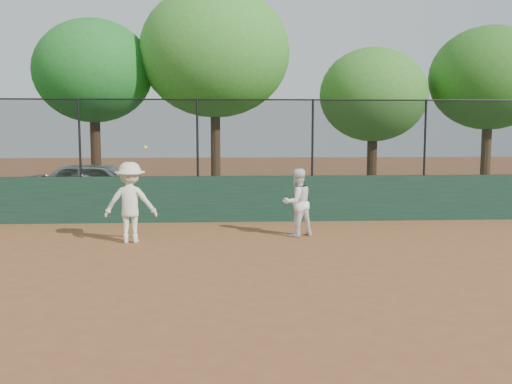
{
  "coord_description": "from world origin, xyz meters",
  "views": [
    {
      "loc": [
        0.17,
        -8.84,
        2.42
      ],
      "look_at": [
        0.8,
        2.2,
        1.2
      ],
      "focal_mm": 40.0,
      "sensor_mm": 36.0,
      "label": 1
    }
  ],
  "objects": [
    {
      "name": "back_wall",
      "position": [
        0.0,
        6.0,
        0.6
      ],
      "size": [
        26.0,
        0.2,
        1.2
      ],
      "primitive_type": "cube",
      "color": "#1A3928",
      "rests_on": "ground"
    },
    {
      "name": "fence_assembly",
      "position": [
        -0.03,
        6.0,
        2.24
      ],
      "size": [
        26.0,
        0.06,
        2.0
      ],
      "color": "black",
      "rests_on": "back_wall"
    },
    {
      "name": "player_main",
      "position": [
        -1.82,
        3.35,
        0.86
      ],
      "size": [
        1.12,
        0.65,
        2.08
      ],
      "color": "#EEF0CB",
      "rests_on": "ground"
    },
    {
      "name": "ground",
      "position": [
        0.0,
        0.0,
        0.0
      ],
      "size": [
        80.0,
        80.0,
        0.0
      ],
      "primitive_type": "plane",
      "color": "brown",
      "rests_on": "ground"
    },
    {
      "name": "tree_2",
      "position": [
        -0.11,
        11.77,
        5.12
      ],
      "size": [
        5.33,
        4.84,
        7.43
      ],
      "color": "#482C19",
      "rests_on": "ground"
    },
    {
      "name": "tree_3",
      "position": [
        5.59,
        11.71,
        3.64
      ],
      "size": [
        3.91,
        3.55,
        5.34
      ],
      "color": "#3B2613",
      "rests_on": "ground"
    },
    {
      "name": "grass_strip",
      "position": [
        0.0,
        12.0,
        0.0
      ],
      "size": [
        36.0,
        12.0,
        0.01
      ],
      "primitive_type": "cube",
      "color": "#2E4C18",
      "rests_on": "ground"
    },
    {
      "name": "tree_4",
      "position": [
        9.91,
        11.8,
        4.26
      ],
      "size": [
        4.36,
        3.97,
        6.16
      ],
      "color": "#4C331B",
      "rests_on": "ground"
    },
    {
      "name": "parked_car",
      "position": [
        -3.56,
        8.56,
        0.73
      ],
      "size": [
        4.42,
        2.06,
        1.46
      ],
      "primitive_type": "imported",
      "rotation": [
        0.0,
        0.0,
        1.49
      ],
      "color": "#B9BFC3",
      "rests_on": "ground"
    },
    {
      "name": "tree_1",
      "position": [
        -4.38,
        11.82,
        4.44
      ],
      "size": [
        4.18,
        3.8,
        6.26
      ],
      "color": "#432917",
      "rests_on": "ground"
    },
    {
      "name": "player_second",
      "position": [
        1.83,
        3.87,
        0.77
      ],
      "size": [
        0.93,
        0.86,
        1.54
      ],
      "primitive_type": "imported",
      "rotation": [
        0.0,
        0.0,
        3.61
      ],
      "color": "white",
      "rests_on": "ground"
    }
  ]
}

